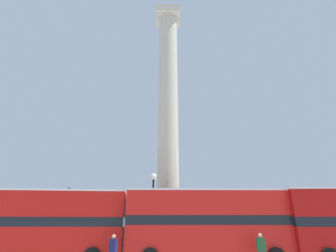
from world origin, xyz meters
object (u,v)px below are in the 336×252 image
at_px(bus_c, 208,222).
at_px(pedestrian_near_lamp, 261,248).
at_px(street_lamp, 153,204).
at_px(pedestrian_by_plinth, 113,250).
at_px(bus_b, 37,222).
at_px(monument_column, 168,135).
at_px(equestrian_statue, 63,232).

xyz_separation_m(bus_c, pedestrian_near_lamp, (2.44, -2.13, -1.38)).
distance_m(street_lamp, pedestrian_by_plinth, 6.10).
height_order(street_lamp, pedestrian_near_lamp, street_lamp).
relative_size(bus_b, pedestrian_by_plinth, 6.54).
height_order(pedestrian_near_lamp, pedestrian_by_plinth, pedestrian_near_lamp).
bearing_deg(pedestrian_near_lamp, monument_column, 120.01).
distance_m(equestrian_statue, street_lamp, 11.56).
height_order(monument_column, street_lamp, monument_column).
relative_size(bus_b, street_lamp, 1.83).
height_order(monument_column, equestrian_statue, monument_column).
height_order(equestrian_statue, pedestrian_by_plinth, equestrian_statue).
bearing_deg(equestrian_statue, street_lamp, -60.84).
relative_size(bus_b, bus_c, 1.09).
height_order(bus_b, equestrian_statue, equestrian_statue).
height_order(monument_column, bus_c, monument_column).
bearing_deg(bus_b, street_lamp, 18.11).
bearing_deg(bus_b, monument_column, 32.99).
relative_size(equestrian_statue, street_lamp, 1.00).
relative_size(monument_column, bus_c, 2.65).
bearing_deg(pedestrian_near_lamp, street_lamp, 139.87).
height_order(equestrian_statue, street_lamp, street_lamp).
distance_m(bus_b, bus_c, 10.76).
xyz_separation_m(bus_b, pedestrian_near_lamp, (13.20, -2.26, -1.38)).
bearing_deg(bus_c, equestrian_statue, 141.44).
xyz_separation_m(monument_column, bus_b, (-8.32, -6.23, -8.00)).
distance_m(monument_column, bus_b, 13.12).
bearing_deg(pedestrian_by_plinth, monument_column, -77.07).
height_order(bus_b, pedestrian_by_plinth, bus_b).
relative_size(bus_b, equestrian_statue, 1.84).
distance_m(bus_b, street_lamp, 7.81).
height_order(bus_c, pedestrian_near_lamp, bus_c).
xyz_separation_m(pedestrian_near_lamp, pedestrian_by_plinth, (-7.93, 0.03, -0.05)).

